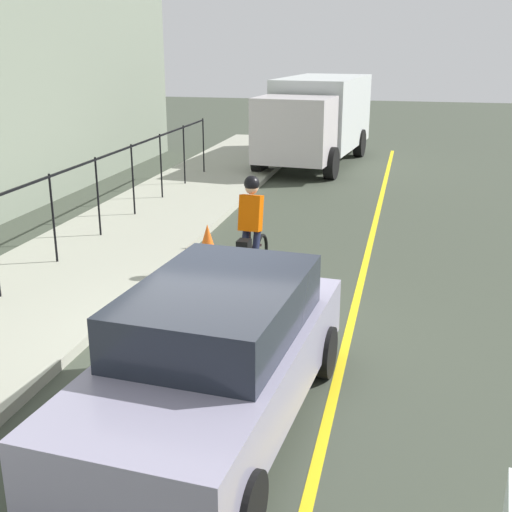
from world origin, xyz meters
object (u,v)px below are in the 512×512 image
Objects in this scene: box_truck_background at (317,117)px; traffic_cone_near at (208,240)px; cyclist_lead at (251,230)px; parked_sedan_rear at (215,355)px.

box_truck_background is 10.57m from traffic_cone_near.
cyclist_lead reaches higher than parked_sedan_rear.
parked_sedan_rear is 0.66× the size of box_truck_background.
parked_sedan_rear is 16.26m from box_truck_background.
traffic_cone_near is at bearing 3.13° from box_truck_background.
parked_sedan_rear is 7.42× the size of traffic_cone_near.
traffic_cone_near is at bearing 47.89° from cyclist_lead.
cyclist_lead is 4.55m from parked_sedan_rear.
cyclist_lead is 0.40× the size of parked_sedan_rear.
box_truck_background is 11.32× the size of traffic_cone_near.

